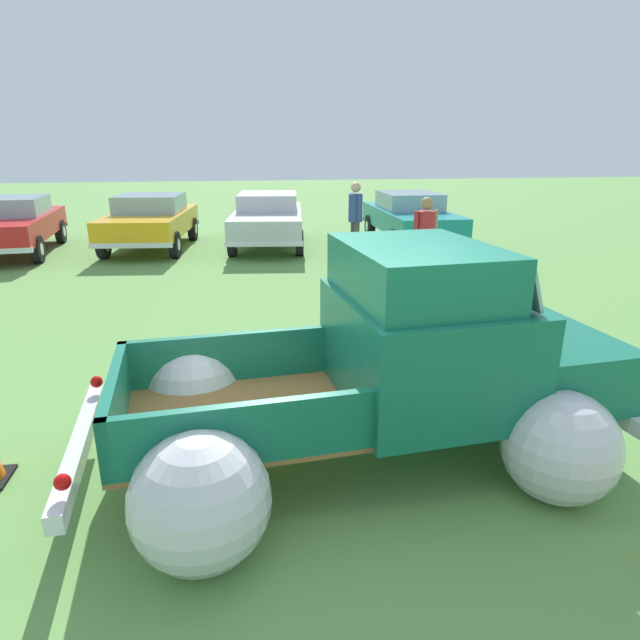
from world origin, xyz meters
name	(u,v)px	position (x,y,z in m)	size (l,w,h in m)	color
ground_plane	(351,456)	(0.00, 0.00, 0.00)	(80.00, 80.00, 0.00)	#609347
vintage_pickup_truck	(395,376)	(0.39, 0.03, 0.76)	(4.76, 3.07, 1.96)	black
show_car_0	(12,223)	(-6.56, 10.83, 0.78)	(2.27, 4.61, 1.43)	black
show_car_1	(151,219)	(-3.12, 11.00, 0.78)	(2.36, 4.36, 1.43)	black
show_car_2	(268,217)	(0.04, 10.93, 0.79)	(2.41, 4.84, 1.43)	black
show_car_3	(410,216)	(4.00, 10.51, 0.78)	(1.93, 4.64, 1.43)	black
spectator_0	(425,237)	(2.69, 5.67, 1.01)	(0.54, 0.42, 1.77)	navy
spectator_1	(355,215)	(2.05, 8.87, 1.06)	(0.40, 0.54, 1.84)	#4C4742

